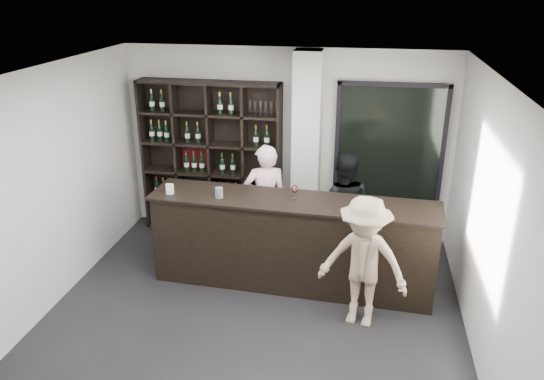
% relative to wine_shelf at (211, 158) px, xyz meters
% --- Properties ---
extents(floor, '(5.00, 5.50, 0.01)m').
position_rel_wine_shelf_xyz_m(floor, '(1.15, -2.57, -1.20)').
color(floor, black).
rests_on(floor, ground).
extents(wine_shelf, '(2.20, 0.35, 2.40)m').
position_rel_wine_shelf_xyz_m(wine_shelf, '(0.00, 0.00, 0.00)').
color(wine_shelf, black).
rests_on(wine_shelf, floor).
extents(structural_column, '(0.40, 0.40, 2.90)m').
position_rel_wine_shelf_xyz_m(structural_column, '(1.50, -0.10, 0.25)').
color(structural_column, silver).
rests_on(structural_column, floor).
extents(glass_panel, '(1.60, 0.08, 2.10)m').
position_rel_wine_shelf_xyz_m(glass_panel, '(2.70, 0.12, 0.20)').
color(glass_panel, black).
rests_on(glass_panel, floor).
extents(tasting_counter, '(3.69, 0.76, 1.22)m').
position_rel_wine_shelf_xyz_m(tasting_counter, '(1.50, -1.47, -0.59)').
color(tasting_counter, black).
rests_on(tasting_counter, floor).
extents(taster_pink, '(0.71, 0.57, 1.69)m').
position_rel_wine_shelf_xyz_m(taster_pink, '(1.00, -0.72, -0.36)').
color(taster_pink, '#FFC3D3').
rests_on(taster_pink, floor).
extents(taster_black, '(0.83, 0.66, 1.65)m').
position_rel_wine_shelf_xyz_m(taster_black, '(2.10, -0.72, -0.38)').
color(taster_black, black).
rests_on(taster_black, floor).
extents(customer, '(1.14, 0.80, 1.60)m').
position_rel_wine_shelf_xyz_m(customer, '(2.42, -2.17, -0.40)').
color(customer, tan).
rests_on(customer, floor).
extents(wine_glass, '(0.11, 0.11, 0.21)m').
position_rel_wine_shelf_xyz_m(wine_glass, '(1.51, -1.43, 0.12)').
color(wine_glass, white).
rests_on(wine_glass, tasting_counter).
extents(spit_cup, '(0.10, 0.10, 0.13)m').
position_rel_wine_shelf_xyz_m(spit_cup, '(0.57, -1.56, 0.08)').
color(spit_cup, '#9FB6C0').
rests_on(spit_cup, tasting_counter).
extents(napkin_stack, '(0.13, 0.13, 0.02)m').
position_rel_wine_shelf_xyz_m(napkin_stack, '(2.44, -1.43, 0.03)').
color(napkin_stack, white).
rests_on(napkin_stack, tasting_counter).
extents(card_stand, '(0.10, 0.05, 0.14)m').
position_rel_wine_shelf_xyz_m(card_stand, '(-0.09, -1.56, 0.09)').
color(card_stand, white).
rests_on(card_stand, tasting_counter).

